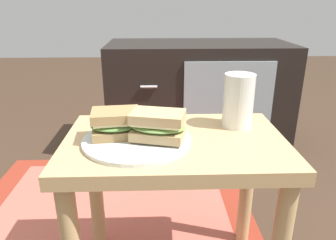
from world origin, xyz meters
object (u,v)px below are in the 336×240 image
object	(u,v)px
sandwich_front	(116,124)
tv_cabinet	(198,96)
sandwich_back	(158,125)
plate	(137,140)
beer_glass	(238,102)

from	to	relation	value
sandwich_front	tv_cabinet	bearing A→B (deg)	71.01
sandwich_front	sandwich_back	world-z (taller)	sandwich_back
plate	beer_glass	world-z (taller)	beer_glass
sandwich_back	sandwich_front	bearing A→B (deg)	166.36
plate	beer_glass	bearing A→B (deg)	19.76
tv_cabinet	plate	world-z (taller)	tv_cabinet
sandwich_front	beer_glass	world-z (taller)	beer_glass
sandwich_back	beer_glass	world-z (taller)	beer_glass
plate	sandwich_back	xyz separation A→B (m)	(0.05, -0.01, 0.04)
sandwich_front	beer_glass	size ratio (longest dim) A/B	0.94
tv_cabinet	sandwich_front	distance (m)	1.03
tv_cabinet	sandwich_back	bearing A→B (deg)	-102.90
plate	sandwich_front	distance (m)	0.07
beer_glass	plate	bearing A→B (deg)	-160.24
tv_cabinet	sandwich_front	bearing A→B (deg)	-108.99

